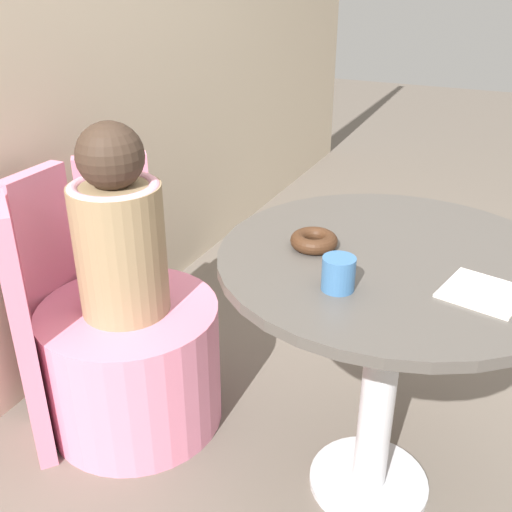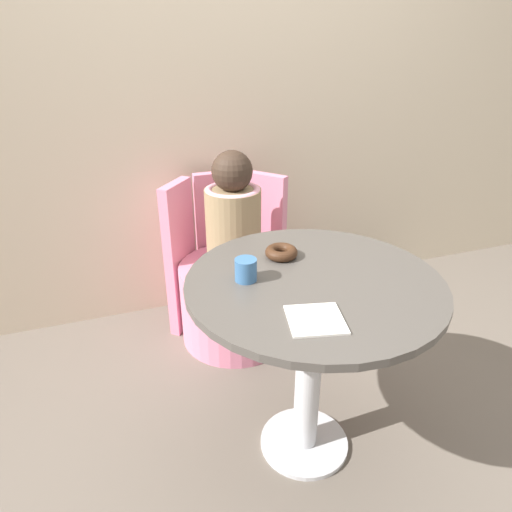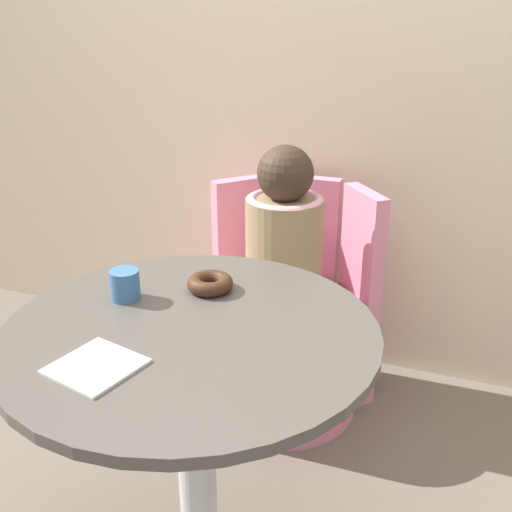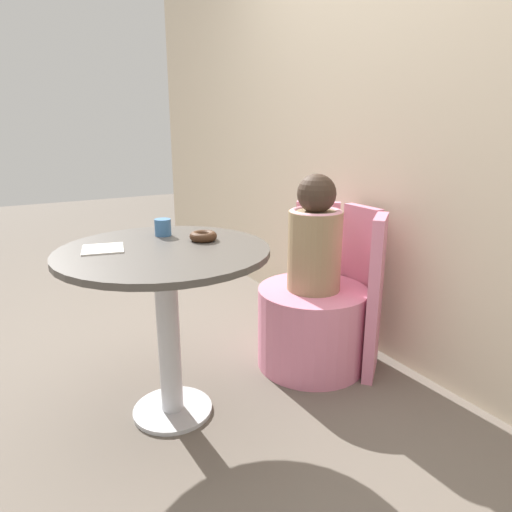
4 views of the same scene
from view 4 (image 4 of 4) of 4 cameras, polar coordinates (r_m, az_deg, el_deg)
ground_plane at (r=2.05m, az=-9.50°, el=-18.36°), size 12.00×12.00×0.00m
back_wall at (r=2.33m, az=17.16°, el=16.61°), size 6.00×0.06×2.40m
round_table at (r=1.79m, az=-11.27°, el=-3.55°), size 0.80×0.80×0.70m
tub_chair at (r=2.28m, az=6.98°, el=-8.76°), size 0.53×0.53×0.40m
booth_backrest at (r=2.34m, az=11.47°, el=-3.36°), size 0.63×0.23×0.77m
child_figure at (r=2.13m, az=7.39°, el=2.22°), size 0.25×0.25×0.55m
donut at (r=1.83m, az=-6.61°, el=2.48°), size 0.11×0.11×0.04m
cup at (r=1.94m, az=-11.56°, el=3.53°), size 0.07×0.07×0.07m
paper_napkin at (r=1.78m, az=-18.59°, el=0.85°), size 0.18×0.18×0.01m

